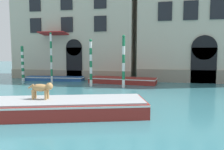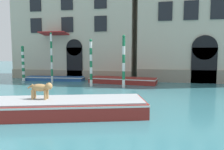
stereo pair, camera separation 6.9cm
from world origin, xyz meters
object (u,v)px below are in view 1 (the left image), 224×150
at_px(dog_on_deck, 42,88).
at_px(mooring_pole_4, 51,58).
at_px(boat_foreground, 64,107).
at_px(mooring_pole_0, 91,63).
at_px(mooring_pole_3, 23,63).
at_px(boat_moored_far, 123,80).
at_px(mooring_pole_2, 124,61).
at_px(boat_moored_near_palazzo, 55,78).

height_order(dog_on_deck, mooring_pole_4, mooring_pole_4).
distance_m(boat_foreground, mooring_pole_4, 11.10).
distance_m(mooring_pole_0, mooring_pole_3, 7.71).
bearing_deg(mooring_pole_3, mooring_pole_4, -11.06).
relative_size(boat_moored_far, mooring_pole_4, 1.35).
bearing_deg(mooring_pole_3, boat_foreground, -48.71).
xyz_separation_m(boat_moored_far, mooring_pole_0, (-2.30, -2.24, 1.69)).
xyz_separation_m(boat_moored_far, mooring_pole_2, (0.47, -2.48, 1.83)).
distance_m(dog_on_deck, mooring_pole_0, 8.56).
height_order(boat_moored_near_palazzo, boat_moored_far, boat_moored_far).
distance_m(mooring_pole_0, mooring_pole_2, 2.78).
relative_size(mooring_pole_2, mooring_pole_3, 1.21).
height_order(boat_foreground, mooring_pole_4, mooring_pole_4).
relative_size(mooring_pole_0, mooring_pole_4, 0.84).
distance_m(boat_moored_far, mooring_pole_4, 6.82).
relative_size(boat_moored_near_palazzo, mooring_pole_2, 1.43).
xyz_separation_m(boat_foreground, dog_on_deck, (-0.96, -0.16, 0.83)).
bearing_deg(boat_moored_far, mooring_pole_0, -129.94).
xyz_separation_m(boat_foreground, boat_moored_near_palazzo, (-6.09, 11.21, -0.17)).
height_order(mooring_pole_0, mooring_pole_2, mooring_pole_2).
height_order(boat_moored_far, mooring_pole_3, mooring_pole_3).
relative_size(mooring_pole_3, mooring_pole_4, 0.75).
height_order(mooring_pole_0, mooring_pole_3, mooring_pole_0).
height_order(boat_foreground, boat_moored_far, boat_foreground).
height_order(boat_moored_near_palazzo, mooring_pole_4, mooring_pole_4).
xyz_separation_m(boat_foreground, boat_moored_far, (0.92, 10.59, -0.11)).
relative_size(dog_on_deck, mooring_pole_3, 0.34).
distance_m(boat_moored_far, mooring_pole_3, 9.92).
relative_size(boat_foreground, boat_moored_far, 1.23).
bearing_deg(boat_foreground, mooring_pole_3, 114.11).
relative_size(dog_on_deck, mooring_pole_4, 0.25).
xyz_separation_m(dog_on_deck, mooring_pole_3, (-7.93, 10.27, 0.53)).
xyz_separation_m(boat_moored_near_palazzo, mooring_pole_4, (0.61, -1.75, 2.11)).
height_order(mooring_pole_2, mooring_pole_4, mooring_pole_4).
relative_size(dog_on_deck, boat_moored_far, 0.19).
distance_m(boat_foreground, mooring_pole_2, 8.41).
distance_m(mooring_pole_2, mooring_pole_4, 7.01).
distance_m(boat_moored_near_palazzo, boat_moored_far, 7.04).
relative_size(boat_moored_far, mooring_pole_0, 1.60).
relative_size(dog_on_deck, mooring_pole_2, 0.28).
xyz_separation_m(boat_moored_near_palazzo, mooring_pole_2, (7.48, -3.09, 1.89)).
relative_size(mooring_pole_2, mooring_pole_4, 0.90).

